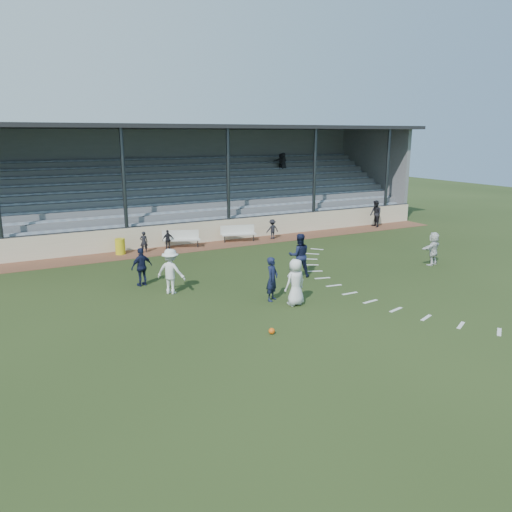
{
  "coord_description": "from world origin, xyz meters",
  "views": [
    {
      "loc": [
        -9.1,
        -14.79,
        6.1
      ],
      "look_at": [
        0.0,
        2.5,
        1.3
      ],
      "focal_mm": 35.0,
      "sensor_mm": 36.0,
      "label": 1
    }
  ],
  "objects_px": {
    "bench_left": "(181,237)",
    "trash_bin": "(120,246)",
    "player_navy_lead": "(272,279)",
    "official": "(376,214)",
    "bench_right": "(238,232)",
    "player_white_lead": "(296,282)",
    "football": "(272,331)"
  },
  "relations": [
    {
      "from": "bench_right",
      "to": "player_white_lead",
      "type": "bearing_deg",
      "value": -91.07
    },
    {
      "from": "player_white_lead",
      "to": "football",
      "type": "bearing_deg",
      "value": 34.89
    },
    {
      "from": "trash_bin",
      "to": "player_navy_lead",
      "type": "relative_size",
      "value": 0.49
    },
    {
      "from": "trash_bin",
      "to": "player_navy_lead",
      "type": "height_order",
      "value": "player_navy_lead"
    },
    {
      "from": "trash_bin",
      "to": "player_white_lead",
      "type": "xyz_separation_m",
      "value": [
        3.85,
        -10.88,
        0.43
      ]
    },
    {
      "from": "bench_right",
      "to": "trash_bin",
      "type": "distance_m",
      "value": 6.77
    },
    {
      "from": "bench_left",
      "to": "trash_bin",
      "type": "xyz_separation_m",
      "value": [
        -3.34,
        -0.06,
        -0.16
      ]
    },
    {
      "from": "official",
      "to": "player_white_lead",
      "type": "bearing_deg",
      "value": -37.68
    },
    {
      "from": "bench_left",
      "to": "football",
      "type": "height_order",
      "value": "bench_left"
    },
    {
      "from": "bench_left",
      "to": "player_white_lead",
      "type": "bearing_deg",
      "value": -66.44
    },
    {
      "from": "player_white_lead",
      "to": "official",
      "type": "height_order",
      "value": "official"
    },
    {
      "from": "bench_right",
      "to": "official",
      "type": "bearing_deg",
      "value": 13.55
    },
    {
      "from": "player_navy_lead",
      "to": "official",
      "type": "relative_size",
      "value": 0.94
    },
    {
      "from": "football",
      "to": "official",
      "type": "height_order",
      "value": "official"
    },
    {
      "from": "bench_left",
      "to": "official",
      "type": "height_order",
      "value": "official"
    },
    {
      "from": "trash_bin",
      "to": "official",
      "type": "height_order",
      "value": "official"
    },
    {
      "from": "player_navy_lead",
      "to": "trash_bin",
      "type": "bearing_deg",
      "value": 71.73
    },
    {
      "from": "trash_bin",
      "to": "official",
      "type": "distance_m",
      "value": 16.94
    },
    {
      "from": "bench_right",
      "to": "football",
      "type": "bearing_deg",
      "value": -97.42
    },
    {
      "from": "player_navy_lead",
      "to": "bench_left",
      "type": "bearing_deg",
      "value": 53.36
    },
    {
      "from": "player_navy_lead",
      "to": "official",
      "type": "bearing_deg",
      "value": -0.46
    },
    {
      "from": "official",
      "to": "player_navy_lead",
      "type": "bearing_deg",
      "value": -40.95
    },
    {
      "from": "bench_left",
      "to": "bench_right",
      "type": "distance_m",
      "value": 3.43
    },
    {
      "from": "player_white_lead",
      "to": "player_navy_lead",
      "type": "xyz_separation_m",
      "value": [
        -0.5,
        0.83,
        -0.03
      ]
    },
    {
      "from": "bench_right",
      "to": "player_navy_lead",
      "type": "distance_m",
      "value": 10.6
    },
    {
      "from": "player_white_lead",
      "to": "player_navy_lead",
      "type": "height_order",
      "value": "player_white_lead"
    },
    {
      "from": "bench_right",
      "to": "football",
      "type": "height_order",
      "value": "bench_right"
    },
    {
      "from": "bench_right",
      "to": "player_navy_lead",
      "type": "height_order",
      "value": "player_navy_lead"
    },
    {
      "from": "player_white_lead",
      "to": "official",
      "type": "bearing_deg",
      "value": -149.01
    },
    {
      "from": "trash_bin",
      "to": "player_navy_lead",
      "type": "bearing_deg",
      "value": -71.59
    },
    {
      "from": "bench_left",
      "to": "official",
      "type": "bearing_deg",
      "value": 20.23
    },
    {
      "from": "football",
      "to": "official",
      "type": "relative_size",
      "value": 0.11
    }
  ]
}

